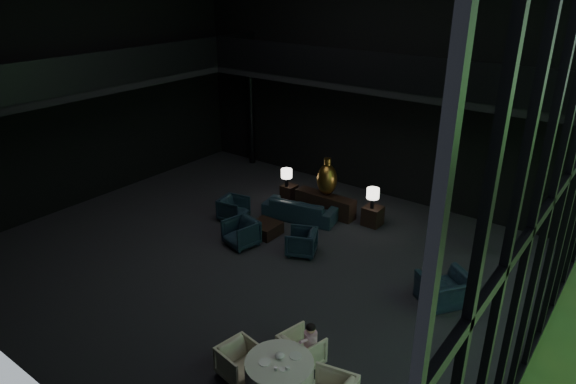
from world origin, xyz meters
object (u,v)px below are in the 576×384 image
Objects in this scene: sofa at (300,204)px; dining_table at (279,380)px; side_table_right at (373,216)px; window_armchair at (446,284)px; table_lamp_left at (287,174)px; dining_chair_west at (240,361)px; table_lamp_right at (373,194)px; coffee_table at (265,229)px; lounge_armchair_south at (241,230)px; lounge_armchair_west at (234,207)px; dining_chair_north at (302,349)px; lounge_armchair_east at (301,241)px; bronze_urn at (327,179)px; child at (311,336)px; console at (325,204)px; side_table_left at (289,192)px.

sofa is 1.79× the size of dining_table.
side_table_right is 0.50× the size of window_armchair.
table_lamp_left reaches higher than dining_chair_west.
coffee_table is at bearing -133.02° from table_lamp_right.
window_armchair is at bearing -20.79° from table_lamp_left.
lounge_armchair_south is at bearing 50.96° from dining_chair_west.
lounge_armchair_west is (-0.43, -2.16, -0.53)m from table_lamp_left.
side_table_right is 0.23× the size of sofa.
lounge_armchair_south reaches higher than dining_chair_north.
sofa is at bearing -155.72° from table_lamp_right.
table_lamp_left is at bearing -177.67° from side_table_right.
lounge_armchair_south is at bearing -92.84° from lounge_armchair_east.
bronze_urn is at bearing 29.99° from dining_chair_west.
child is at bearing -135.91° from lounge_armchair_west.
table_lamp_right is 3.37m from coffee_table.
lounge_armchair_south is (-0.33, -2.39, -0.03)m from sofa.
table_lamp_left is 3.27m from side_table_right.
bronze_urn is 7.07m from child.
coffee_table is at bearing -67.36° from table_lamp_left.
console is at bearing 30.18° from dining_chair_west.
dining_chair_west is (1.07, -7.13, -0.70)m from table_lamp_right.
side_table_left is at bearing -37.91° from dining_chair_north.
window_armchair is at bearing -1.33° from coffee_table.
lounge_armchair_west is 0.71× the size of window_armchair.
bronze_urn is 1.83m from side_table_right.
child is at bearing -41.54° from coffee_table.
sofa is at bearing -70.98° from window_armchair.
window_armchair reaches higher than dining_chair_north.
table_lamp_right reaches higher than lounge_armchair_east.
dining_chair_north reaches higher than dining_chair_west.
dining_chair_west is 1.42m from child.
coffee_table is (-1.52, 0.28, -0.23)m from lounge_armchair_east.
dining_chair_west is (3.29, -4.74, 0.17)m from coffee_table.
table_lamp_right is (1.60, 0.12, 0.72)m from console.
dining_chair_west is (2.67, -7.00, 0.02)m from console.
lounge_armchair_east is (1.30, -1.76, -0.09)m from sofa.
table_lamp_right is 0.45× the size of dining_table.
coffee_table is 1.12× the size of dining_chair_north.
side_table_right is 2.84m from lounge_armchair_east.
window_armchair is at bearing -38.24° from side_table_right.
table_lamp_left is (0.00, -0.13, 0.70)m from side_table_left.
dining_chair_west is at bearing -58.92° from table_lamp_left.
side_table_right is at bearing -72.17° from child.
coffee_table is at bearing -55.45° from window_armchair.
console is at bearing 117.20° from dining_table.
table_lamp_right is at bearing 66.77° from lounge_armchair_south.
lounge_armchair_east is at bearing -109.92° from lounge_armchair_west.
lounge_armchair_west is 6.86m from child.
dining_chair_north is (4.04, -3.78, 0.18)m from coffee_table.
console is at bearing -59.06° from child.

